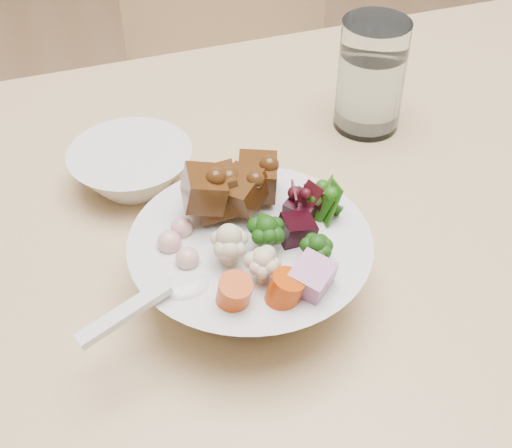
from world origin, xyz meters
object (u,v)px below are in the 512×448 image
chair_far (237,72)px  food_bowl (252,260)px  water_glass (370,80)px  side_bowl (132,168)px  dining_table (481,249)px

chair_far → food_bowl: chair_far is taller
water_glass → food_bowl: bearing=-135.2°
food_bowl → water_glass: bearing=44.8°
chair_far → water_glass: chair_far is taller
food_bowl → side_bowl: 0.20m
chair_far → water_glass: bearing=-83.0°
side_bowl → food_bowl: bearing=-68.4°
chair_far → water_glass: (0.01, -0.52, 0.27)m
dining_table → chair_far: bearing=95.9°
water_glass → chair_far: bearing=90.7°
chair_far → side_bowl: bearing=-111.2°
water_glass → side_bowl: bearing=-174.8°
chair_far → side_bowl: chair_far is taller
side_bowl → dining_table: bearing=-22.4°
dining_table → food_bowl: size_ratio=7.04×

